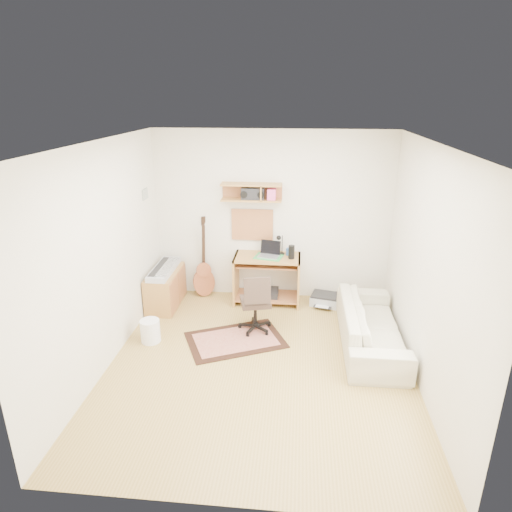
# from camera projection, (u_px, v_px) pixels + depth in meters

# --- Properties ---
(floor) EXTENTS (3.60, 4.00, 0.01)m
(floor) POSITION_uv_depth(u_px,v_px,m) (260.00, 364.00, 5.39)
(floor) COLOR #AC8C48
(floor) RESTS_ON ground
(ceiling) EXTENTS (3.60, 4.00, 0.01)m
(ceiling) POSITION_uv_depth(u_px,v_px,m) (261.00, 143.00, 4.49)
(ceiling) COLOR white
(ceiling) RESTS_ON ground
(back_wall) EXTENTS (3.60, 0.01, 2.60)m
(back_wall) POSITION_uv_depth(u_px,v_px,m) (272.00, 217.00, 6.81)
(back_wall) COLOR beige
(back_wall) RESTS_ON ground
(left_wall) EXTENTS (0.01, 4.00, 2.60)m
(left_wall) POSITION_uv_depth(u_px,v_px,m) (103.00, 258.00, 5.11)
(left_wall) COLOR beige
(left_wall) RESTS_ON ground
(right_wall) EXTENTS (0.01, 4.00, 2.60)m
(right_wall) POSITION_uv_depth(u_px,v_px,m) (428.00, 269.00, 4.77)
(right_wall) COLOR beige
(right_wall) RESTS_ON ground
(wall_shelf) EXTENTS (0.90, 0.25, 0.26)m
(wall_shelf) POSITION_uv_depth(u_px,v_px,m) (251.00, 192.00, 6.58)
(wall_shelf) COLOR #B47F3F
(wall_shelf) RESTS_ON back_wall
(cork_board) EXTENTS (0.64, 0.03, 0.49)m
(cork_board) POSITION_uv_depth(u_px,v_px,m) (252.00, 225.00, 6.86)
(cork_board) COLOR tan
(cork_board) RESTS_ON back_wall
(wall_photo) EXTENTS (0.02, 0.20, 0.15)m
(wall_photo) POSITION_uv_depth(u_px,v_px,m) (145.00, 194.00, 6.36)
(wall_photo) COLOR #4C8CBF
(wall_photo) RESTS_ON left_wall
(desk) EXTENTS (1.00, 0.55, 0.75)m
(desk) POSITION_uv_depth(u_px,v_px,m) (267.00, 279.00, 6.87)
(desk) COLOR #B47F3F
(desk) RESTS_ON floor
(laptop) EXTENTS (0.37, 0.37, 0.23)m
(laptop) POSITION_uv_depth(u_px,v_px,m) (269.00, 250.00, 6.69)
(laptop) COLOR silver
(laptop) RESTS_ON desk
(speaker) EXTENTS (0.09, 0.09, 0.21)m
(speaker) POSITION_uv_depth(u_px,v_px,m) (291.00, 252.00, 6.63)
(speaker) COLOR black
(speaker) RESTS_ON desk
(desk_lamp) EXTENTS (0.10, 0.10, 0.31)m
(desk_lamp) POSITION_uv_depth(u_px,v_px,m) (282.00, 244.00, 6.80)
(desk_lamp) COLOR black
(desk_lamp) RESTS_ON desk
(pencil_cup) EXTENTS (0.08, 0.08, 0.11)m
(pencil_cup) POSITION_uv_depth(u_px,v_px,m) (288.00, 252.00, 6.79)
(pencil_cup) COLOR #2E528B
(pencil_cup) RESTS_ON desk
(boombox) EXTENTS (0.34, 0.15, 0.17)m
(boombox) POSITION_uv_depth(u_px,v_px,m) (253.00, 194.00, 6.58)
(boombox) COLOR black
(boombox) RESTS_ON wall_shelf
(rug) EXTENTS (1.45, 1.25, 0.02)m
(rug) POSITION_uv_depth(u_px,v_px,m) (235.00, 340.00, 5.90)
(rug) COLOR tan
(rug) RESTS_ON floor
(task_chair) EXTENTS (0.53, 0.53, 0.86)m
(task_chair) POSITION_uv_depth(u_px,v_px,m) (255.00, 302.00, 6.01)
(task_chair) COLOR #33261E
(task_chair) RESTS_ON floor
(cabinet) EXTENTS (0.40, 0.90, 0.55)m
(cabinet) POSITION_uv_depth(u_px,v_px,m) (165.00, 288.00, 6.80)
(cabinet) COLOR #B47F3F
(cabinet) RESTS_ON floor
(music_keyboard) EXTENTS (0.28, 0.90, 0.08)m
(music_keyboard) POSITION_uv_depth(u_px,v_px,m) (164.00, 269.00, 6.69)
(music_keyboard) COLOR #B2B5BA
(music_keyboard) RESTS_ON cabinet
(guitar) EXTENTS (0.40, 0.33, 1.29)m
(guitar) POSITION_uv_depth(u_px,v_px,m) (203.00, 258.00, 7.00)
(guitar) COLOR #A45632
(guitar) RESTS_ON floor
(waste_basket) EXTENTS (0.31, 0.31, 0.31)m
(waste_basket) POSITION_uv_depth(u_px,v_px,m) (150.00, 331.00, 5.83)
(waste_basket) COLOR white
(waste_basket) RESTS_ON floor
(printer) EXTENTS (0.49, 0.42, 0.16)m
(printer) POSITION_uv_depth(u_px,v_px,m) (325.00, 299.00, 6.88)
(printer) COLOR #A5A8AA
(printer) RESTS_ON floor
(sofa) EXTENTS (0.55, 1.87, 0.73)m
(sofa) POSITION_uv_depth(u_px,v_px,m) (372.00, 319.00, 5.69)
(sofa) COLOR beige
(sofa) RESTS_ON floor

